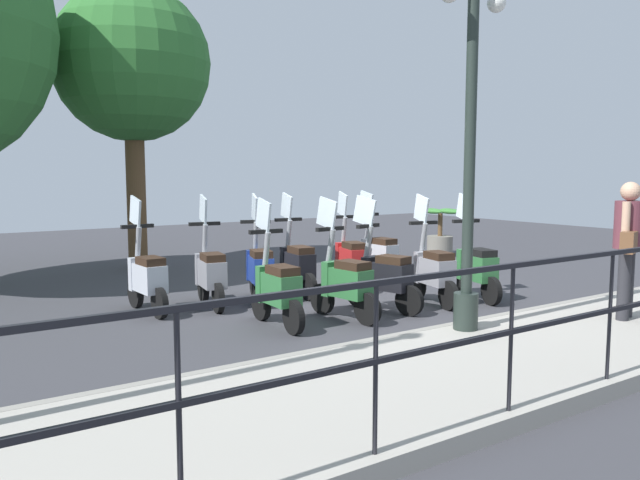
# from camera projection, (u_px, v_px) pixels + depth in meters

# --- Properties ---
(ground_plane) EXTENTS (28.00, 28.00, 0.00)m
(ground_plane) POSITION_uv_depth(u_px,v_px,m) (357.00, 301.00, 8.96)
(ground_plane) COLOR #38383D
(promenade_walkway) EXTENTS (2.20, 20.00, 0.15)m
(promenade_walkway) POSITION_uv_depth(u_px,v_px,m) (544.00, 347.00, 6.36)
(promenade_walkway) COLOR #A39E93
(promenade_walkway) RESTS_ON ground_plane
(lamp_post_near) EXTENTS (0.26, 0.90, 3.99)m
(lamp_post_near) POSITION_uv_depth(u_px,v_px,m) (469.00, 167.00, 6.59)
(lamp_post_near) COLOR #232D28
(lamp_post_near) RESTS_ON promenade_walkway
(pedestrian_with_bag) EXTENTS (0.46, 0.61, 1.59)m
(pedestrian_with_bag) POSITION_uv_depth(u_px,v_px,m) (628.00, 239.00, 7.16)
(pedestrian_with_bag) COLOR #28282D
(pedestrian_with_bag) RESTS_ON promenade_walkway
(tree_distant) EXTENTS (2.90, 2.90, 5.32)m
(tree_distant) POSITION_uv_depth(u_px,v_px,m) (132.00, 65.00, 11.59)
(tree_distant) COLOR brown
(tree_distant) RESTS_ON ground_plane
(potted_palm) EXTENTS (1.06, 0.66, 1.05)m
(potted_palm) POSITION_uv_depth(u_px,v_px,m) (440.00, 236.00, 13.72)
(potted_palm) COLOR slate
(potted_palm) RESTS_ON ground_plane
(scooter_near_0) EXTENTS (1.21, 0.52, 1.54)m
(scooter_near_0) POSITION_uv_depth(u_px,v_px,m) (475.00, 267.00, 9.02)
(scooter_near_0) COLOR black
(scooter_near_0) RESTS_ON ground_plane
(scooter_near_1) EXTENTS (1.22, 0.50, 1.54)m
(scooter_near_1) POSITION_uv_depth(u_px,v_px,m) (433.00, 270.00, 8.71)
(scooter_near_1) COLOR black
(scooter_near_1) RESTS_ON ground_plane
(scooter_near_2) EXTENTS (1.21, 0.52, 1.54)m
(scooter_near_2) POSITION_uv_depth(u_px,v_px,m) (384.00, 276.00, 8.27)
(scooter_near_2) COLOR black
(scooter_near_2) RESTS_ON ground_plane
(scooter_near_3) EXTENTS (1.23, 0.44, 1.54)m
(scooter_near_3) POSITION_uv_depth(u_px,v_px,m) (345.00, 282.00, 7.80)
(scooter_near_3) COLOR black
(scooter_near_3) RESTS_ON ground_plane
(scooter_near_4) EXTENTS (1.23, 0.44, 1.54)m
(scooter_near_4) POSITION_uv_depth(u_px,v_px,m) (277.00, 287.00, 7.42)
(scooter_near_4) COLOR black
(scooter_near_4) RESTS_ON ground_plane
(scooter_far_0) EXTENTS (1.23, 0.44, 1.54)m
(scooter_far_0) POSITION_uv_depth(u_px,v_px,m) (378.00, 254.00, 10.47)
(scooter_far_0) COLOR black
(scooter_far_0) RESTS_ON ground_plane
(scooter_far_1) EXTENTS (1.21, 0.51, 1.54)m
(scooter_far_1) POSITION_uv_depth(u_px,v_px,m) (350.00, 259.00, 9.89)
(scooter_far_1) COLOR black
(scooter_far_1) RESTS_ON ground_plane
(scooter_far_2) EXTENTS (1.23, 0.44, 1.54)m
(scooter_far_2) POSITION_uv_depth(u_px,v_px,m) (297.00, 264.00, 9.32)
(scooter_far_2) COLOR black
(scooter_far_2) RESTS_ON ground_plane
(scooter_far_3) EXTENTS (1.20, 0.55, 1.54)m
(scooter_far_3) POSITION_uv_depth(u_px,v_px,m) (259.00, 268.00, 8.91)
(scooter_far_3) COLOR black
(scooter_far_3) RESTS_ON ground_plane
(scooter_far_4) EXTENTS (1.22, 0.47, 1.54)m
(scooter_far_4) POSITION_uv_depth(u_px,v_px,m) (210.00, 272.00, 8.54)
(scooter_far_4) COLOR black
(scooter_far_4) RESTS_ON ground_plane
(scooter_far_5) EXTENTS (1.23, 0.44, 1.54)m
(scooter_far_5) POSITION_uv_depth(u_px,v_px,m) (147.00, 277.00, 8.16)
(scooter_far_5) COLOR black
(scooter_far_5) RESTS_ON ground_plane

